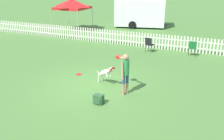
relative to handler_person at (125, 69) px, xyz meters
name	(u,v)px	position (x,y,z in m)	size (l,w,h in m)	color
ground_plane	(95,86)	(-1.40, 0.18, -1.01)	(240.00, 240.00, 0.00)	#4C7A38
handler_person	(125,69)	(0.00, 0.00, 0.00)	(0.81, 0.95, 1.62)	tan
leaping_dog	(105,72)	(-1.06, 0.50, -0.47)	(1.12, 0.65, 0.91)	beige
frisbee_near_handler	(97,96)	(-0.87, -0.70, -1.00)	(0.24, 0.24, 0.02)	red
frisbee_near_dog	(79,74)	(-2.70, 1.03, -1.00)	(0.24, 0.24, 0.02)	red
backpack_on_grass	(99,99)	(-0.55, -1.17, -0.84)	(0.35, 0.28, 0.35)	#2D5633
picket_fence	(143,40)	(-1.40, 7.00, -0.54)	(26.29, 0.04, 0.95)	silver
folding_chair_blue_left	(193,47)	(1.76, 6.20, -0.47)	(0.45, 0.48, 0.91)	#333338
folding_chair_center	(149,43)	(-0.74, 5.98, -0.46)	(0.54, 0.56, 0.91)	#333338
canopy_tent_main	(72,4)	(-8.45, 9.73, 1.22)	(2.48, 2.48, 2.65)	#B2B2B2
equipment_trailer	(140,13)	(-3.86, 13.85, 0.26)	(5.34, 3.33, 2.40)	white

